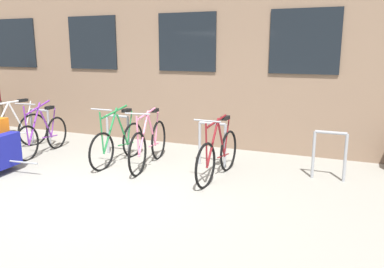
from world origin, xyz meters
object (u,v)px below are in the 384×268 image
Objects in this scene: bicycle_maroon at (218,155)px; bicycle_pink at (149,144)px; bicycle_green at (118,143)px; bicycle_purple at (42,135)px; bicycle_white at (12,131)px.

bicycle_maroon is 1.37m from bicycle_pink.
bicycle_maroon is 1.99m from bicycle_green.
bicycle_pink is 1.08× the size of bicycle_green.
bicycle_pink is (2.38, 0.08, 0.02)m from bicycle_purple.
bicycle_purple is at bearing -178.05° from bicycle_pink.
bicycle_pink is 0.63m from bicycle_green.
bicycle_pink is at bearing 173.97° from bicycle_maroon.
bicycle_green is at bearing -176.74° from bicycle_pink.
bicycle_white reaches higher than bicycle_pink.
bicycle_maroon is at bearing -0.76° from bicycle_white.
bicycle_white is (-4.57, 0.06, 0.01)m from bicycle_maroon.
bicycle_green reaches higher than bicycle_maroon.
bicycle_green is (2.58, 0.05, -0.01)m from bicycle_white.
bicycle_purple is 2.39m from bicycle_pink.
bicycle_maroon is 1.01× the size of bicycle_green.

